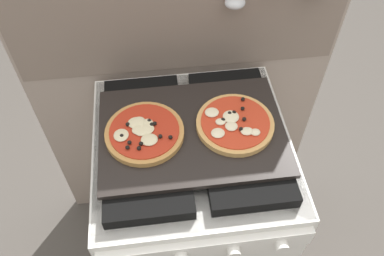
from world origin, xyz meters
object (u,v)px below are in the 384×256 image
stove (192,207)px  pizza_left (144,132)px  pizza_right (235,123)px  baking_tray (192,132)px

stove → pizza_left: bearing=179.7°
pizza_right → stove: bearing=-179.3°
stove → pizza_right: size_ratio=3.95×
stove → pizza_left: pizza_left is taller
stove → pizza_right: 0.49m
stove → pizza_right: bearing=0.7°
stove → baking_tray: 0.46m
stove → baking_tray: bearing=90.0°
baking_tray → pizza_right: pizza_right is taller
pizza_left → pizza_right: bearing=0.2°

